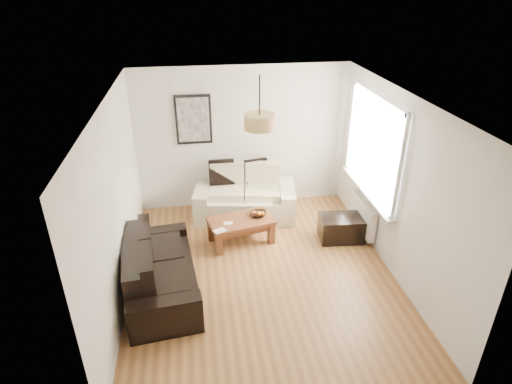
{
  "coord_description": "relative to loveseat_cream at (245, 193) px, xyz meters",
  "views": [
    {
      "loc": [
        -0.83,
        -4.96,
        3.94
      ],
      "look_at": [
        0.0,
        0.6,
        1.05
      ],
      "focal_mm": 29.79,
      "sensor_mm": 36.0,
      "label": 1
    }
  ],
  "objects": [
    {
      "name": "fruit_bowl",
      "position": [
        0.12,
        -0.81,
        0.01
      ],
      "size": [
        0.28,
        0.28,
        0.06
      ],
      "primitive_type": "imported",
      "rotation": [
        0.0,
        0.0,
        -0.11
      ],
      "color": "black",
      "rests_on": "coffee_table"
    },
    {
      "name": "wall_right",
      "position": [
        1.92,
        -1.78,
        0.86
      ],
      "size": [
        0.04,
        4.5,
        2.6
      ],
      "primitive_type": null,
      "color": "silver",
      "rests_on": "floor"
    },
    {
      "name": "orange_c",
      "position": [
        0.05,
        -0.77,
        0.02
      ],
      "size": [
        0.08,
        0.08,
        0.06
      ],
      "primitive_type": "sphere",
      "rotation": [
        0.0,
        0.0,
        -0.25
      ],
      "color": "orange",
      "rests_on": "fruit_bowl"
    },
    {
      "name": "coffee_table",
      "position": [
        -0.18,
        -0.89,
        -0.23
      ],
      "size": [
        1.12,
        0.77,
        0.42
      ],
      "primitive_type": null,
      "rotation": [
        0.0,
        0.0,
        0.22
      ],
      "color": "brown",
      "rests_on": "floor"
    },
    {
      "name": "orange_a",
      "position": [
        0.13,
        -0.81,
        0.02
      ],
      "size": [
        0.09,
        0.09,
        0.08
      ],
      "primitive_type": "sphere",
      "rotation": [
        0.0,
        0.0,
        -0.1
      ],
      "color": "orange",
      "rests_on": "fruit_bowl"
    },
    {
      "name": "window_bay",
      "position": [
        1.88,
        -0.98,
        1.16
      ],
      "size": [
        0.14,
        1.9,
        1.6
      ],
      "primitive_type": null,
      "color": "white",
      "rests_on": "wall_right"
    },
    {
      "name": "wall_left",
      "position": [
        -1.88,
        -1.78,
        0.86
      ],
      "size": [
        0.04,
        4.5,
        2.6
      ],
      "primitive_type": null,
      "color": "silver",
      "rests_on": "floor"
    },
    {
      "name": "loveseat_cream",
      "position": [
        0.0,
        0.0,
        0.0
      ],
      "size": [
        1.9,
        1.23,
        0.88
      ],
      "primitive_type": null,
      "rotation": [
        0.0,
        0.0,
        -0.16
      ],
      "color": "beige",
      "rests_on": "floor"
    },
    {
      "name": "cushion_right",
      "position": [
        0.23,
        0.22,
        0.32
      ],
      "size": [
        0.44,
        0.22,
        0.42
      ],
      "primitive_type": "cube",
      "rotation": [
        0.0,
        0.0,
        0.22
      ],
      "color": "black",
      "rests_on": "loveseat_cream"
    },
    {
      "name": "radiator",
      "position": [
        1.84,
        -0.98,
        -0.06
      ],
      "size": [
        0.1,
        0.9,
        0.52
      ],
      "primitive_type": "cube",
      "color": "white",
      "rests_on": "wall_right"
    },
    {
      "name": "pendant_shade",
      "position": [
        0.02,
        -1.48,
        1.79
      ],
      "size": [
        0.4,
        0.4,
        0.2
      ],
      "primitive_type": "cylinder",
      "color": "tan",
      "rests_on": "ceiling"
    },
    {
      "name": "sofa_leather",
      "position": [
        -1.41,
        -1.96,
        -0.04
      ],
      "size": [
        1.09,
        1.93,
        0.8
      ],
      "primitive_type": null,
      "rotation": [
        0.0,
        0.0,
        1.68
      ],
      "color": "black",
      "rests_on": "floor"
    },
    {
      "name": "ottoman",
      "position": [
        1.47,
        -1.05,
        -0.24
      ],
      "size": [
        0.75,
        0.52,
        0.41
      ],
      "primitive_type": "cube",
      "rotation": [
        0.0,
        0.0,
        -0.08
      ],
      "color": "black",
      "rests_on": "floor"
    },
    {
      "name": "papers",
      "position": [
        -0.54,
        -1.17,
        -0.02
      ],
      "size": [
        0.23,
        0.2,
        0.01
      ],
      "primitive_type": "cube",
      "rotation": [
        0.0,
        0.0,
        0.48
      ],
      "color": "silver",
      "rests_on": "coffee_table"
    },
    {
      "name": "poster",
      "position": [
        -0.83,
        0.44,
        1.26
      ],
      "size": [
        0.62,
        0.04,
        0.87
      ],
      "primitive_type": null,
      "color": "black",
      "rests_on": "wall_back"
    },
    {
      "name": "wall_front",
      "position": [
        0.02,
        -4.03,
        0.86
      ],
      "size": [
        3.8,
        0.04,
        2.6
      ],
      "primitive_type": null,
      "color": "silver",
      "rests_on": "floor"
    },
    {
      "name": "floor",
      "position": [
        0.02,
        -1.78,
        -0.44
      ],
      "size": [
        4.5,
        4.5,
        0.0
      ],
      "primitive_type": "plane",
      "color": "brown",
      "rests_on": "ground"
    },
    {
      "name": "ceiling",
      "position": [
        0.02,
        -1.78,
        2.16
      ],
      "size": [
        3.8,
        4.5,
        0.0
      ],
      "primitive_type": null,
      "color": "white",
      "rests_on": "floor"
    },
    {
      "name": "orange_b",
      "position": [
        0.18,
        -0.81,
        0.02
      ],
      "size": [
        0.09,
        0.09,
        0.07
      ],
      "primitive_type": "sphere",
      "rotation": [
        0.0,
        0.0,
        -0.23
      ],
      "color": "orange",
      "rests_on": "fruit_bowl"
    },
    {
      "name": "cushion_left",
      "position": [
        -0.39,
        0.22,
        0.33
      ],
      "size": [
        0.45,
        0.14,
        0.45
      ],
      "primitive_type": "cube",
      "rotation": [
        0.0,
        0.0,
        0.0
      ],
      "color": "black",
      "rests_on": "loveseat_cream"
    },
    {
      "name": "wall_back",
      "position": [
        0.02,
        0.47,
        0.86
      ],
      "size": [
        3.8,
        0.04,
        2.6
      ],
      "primitive_type": null,
      "color": "silver",
      "rests_on": "floor"
    }
  ]
}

